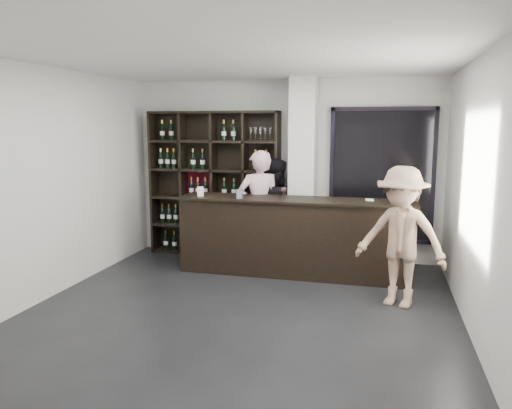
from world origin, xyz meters
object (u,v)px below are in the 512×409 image
(wine_shelf, at_px, (214,184))
(customer, at_px, (401,237))
(tasting_counter, at_px, (294,237))
(taster_black, at_px, (274,210))
(taster_pink, at_px, (259,208))

(wine_shelf, xyz_separation_m, customer, (2.95, -1.77, -0.35))
(tasting_counter, bearing_deg, customer, -32.56)
(taster_black, distance_m, customer, 2.49)
(taster_pink, xyz_separation_m, customer, (2.07, -1.34, -0.05))
(tasting_counter, xyz_separation_m, customer, (1.45, -0.96, 0.28))
(wine_shelf, distance_m, tasting_counter, 1.82)
(wine_shelf, height_order, tasting_counter, wine_shelf)
(customer, bearing_deg, tasting_counter, 166.96)
(wine_shelf, xyz_separation_m, taster_pink, (0.88, -0.43, -0.30))
(taster_black, xyz_separation_m, customer, (1.90, -1.61, 0.02))
(customer, bearing_deg, taster_black, 160.15)
(tasting_counter, xyz_separation_m, taster_pink, (-0.62, 0.38, 0.33))
(taster_pink, relative_size, taster_black, 1.08)
(wine_shelf, distance_m, taster_pink, 1.02)
(tasting_counter, xyz_separation_m, taster_black, (-0.45, 0.65, 0.26))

